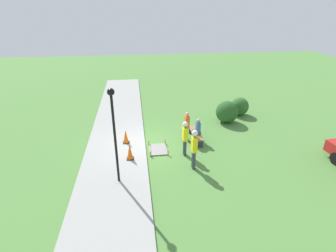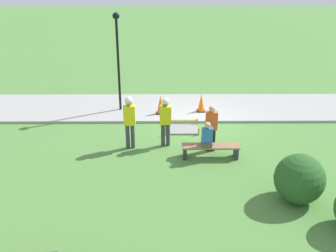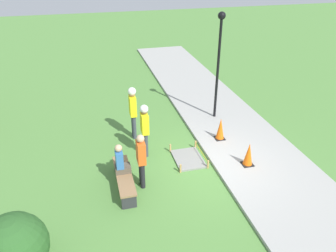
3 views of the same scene
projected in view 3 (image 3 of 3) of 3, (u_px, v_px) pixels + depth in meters
name	position (u px, v px, depth m)	size (l,w,h in m)	color
ground_plane	(214.00, 168.00, 10.27)	(60.00, 60.00, 0.00)	#51843D
sidewalk	(259.00, 159.00, 10.58)	(28.00, 3.09, 0.10)	#9E9E99
wet_concrete_patch	(188.00, 159.00, 10.64)	(1.25, 0.94, 0.29)	gray
traffic_cone_near_patch	(249.00, 154.00, 10.07)	(0.34, 0.34, 0.76)	black
traffic_cone_far_patch	(220.00, 129.00, 11.46)	(0.34, 0.34, 0.79)	black
park_bench	(124.00, 178.00, 9.27)	(1.93, 0.44, 0.46)	#2D2D33
person_seated_on_bench	(121.00, 161.00, 9.15)	(0.36, 0.44, 0.89)	brown
worker_supervisor	(133.00, 108.00, 11.37)	(0.40, 0.28, 1.93)	#383D47
worker_assistant	(145.00, 126.00, 10.40)	(0.40, 0.26, 1.82)	#383D47
bystander_in_orange_shirt	(141.00, 158.00, 9.04)	(0.40, 0.22, 1.68)	black
lamppost_near	(219.00, 52.00, 11.95)	(0.28, 0.28, 4.05)	black
shrub_rounded_near	(14.00, 247.00, 6.65)	(1.42, 1.42, 1.42)	#285623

